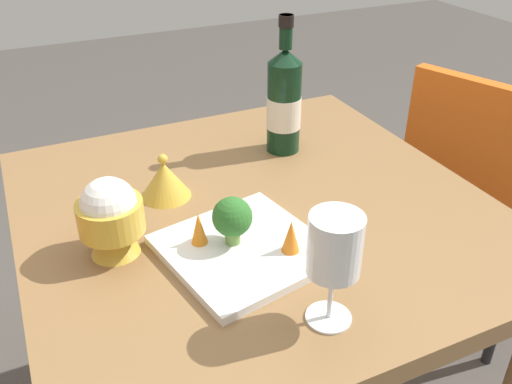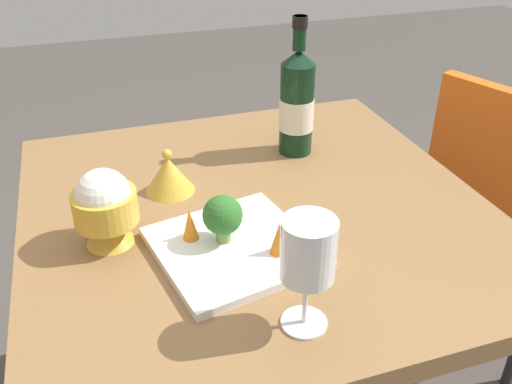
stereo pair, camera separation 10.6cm
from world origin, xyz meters
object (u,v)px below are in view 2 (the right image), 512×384
(wine_bottle, at_px, (297,103))
(serving_plate, at_px, (234,248))
(broccoli_floret, at_px, (223,216))
(carrot_garnish_left, at_px, (190,224))
(rice_bowl, at_px, (105,206))
(wine_glass, at_px, (308,253))
(carrot_garnish_right, at_px, (279,238))
(rice_bowl_lid, at_px, (169,174))
(chair_by_wall, at_px, (506,199))

(wine_bottle, relative_size, serving_plate, 1.04)
(broccoli_floret, relative_size, carrot_garnish_left, 1.46)
(rice_bowl, distance_m, carrot_garnish_left, 0.15)
(wine_bottle, relative_size, broccoli_floret, 3.56)
(broccoli_floret, xyz_separation_m, carrot_garnish_left, (-0.05, 0.02, -0.02))
(wine_glass, bearing_deg, broccoli_floret, 106.35)
(carrot_garnish_right, bearing_deg, rice_bowl_lid, 115.02)
(wine_glass, xyz_separation_m, carrot_garnish_right, (0.02, 0.15, -0.08))
(chair_by_wall, relative_size, wine_bottle, 2.78)
(rice_bowl_lid, distance_m, carrot_garnish_left, 0.20)
(wine_bottle, distance_m, carrot_garnish_left, 0.42)
(chair_by_wall, xyz_separation_m, rice_bowl_lid, (-0.91, -0.03, 0.25))
(wine_bottle, xyz_separation_m, carrot_garnish_left, (-0.30, -0.28, -0.07))
(chair_by_wall, xyz_separation_m, wine_glass, (-0.79, -0.46, 0.34))
(carrot_garnish_left, bearing_deg, serving_plate, -31.61)
(wine_glass, relative_size, broccoli_floret, 2.09)
(rice_bowl, bearing_deg, rice_bowl_lid, 46.90)
(wine_bottle, xyz_separation_m, serving_plate, (-0.24, -0.32, -0.11))
(chair_by_wall, xyz_separation_m, broccoli_floret, (-0.85, -0.25, 0.28))
(carrot_garnish_left, distance_m, carrot_garnish_right, 0.16)
(rice_bowl_lid, bearing_deg, broccoli_floret, -76.42)
(rice_bowl_lid, bearing_deg, wine_glass, -75.04)
(wine_bottle, xyz_separation_m, rice_bowl, (-0.44, -0.23, -0.04))
(serving_plate, distance_m, broccoli_floret, 0.06)
(serving_plate, bearing_deg, rice_bowl, 154.23)
(chair_by_wall, bearing_deg, carrot_garnish_left, -96.14)
(wine_bottle, bearing_deg, carrot_garnish_left, -137.24)
(carrot_garnish_right, bearing_deg, broccoli_floret, 141.57)
(rice_bowl, distance_m, rice_bowl_lid, 0.20)
(wine_bottle, distance_m, serving_plate, 0.42)
(wine_bottle, height_order, wine_glass, wine_bottle)
(rice_bowl, xyz_separation_m, serving_plate, (0.20, -0.10, -0.07))
(rice_bowl_lid, bearing_deg, serving_plate, -74.36)
(wine_bottle, distance_m, broccoli_floret, 0.40)
(wine_bottle, distance_m, carrot_garnish_right, 0.41)
(chair_by_wall, bearing_deg, rice_bowl_lid, -108.22)
(wine_bottle, height_order, rice_bowl, wine_bottle)
(rice_bowl_lid, bearing_deg, carrot_garnish_left, -89.72)
(wine_bottle, xyz_separation_m, broccoli_floret, (-0.25, -0.30, -0.05))
(carrot_garnish_left, bearing_deg, wine_bottle, 42.76)
(wine_glass, height_order, carrot_garnish_right, wine_glass)
(carrot_garnish_left, bearing_deg, chair_by_wall, 13.93)
(rice_bowl, distance_m, carrot_garnish_right, 0.30)
(serving_plate, bearing_deg, wine_glass, -75.88)
(chair_by_wall, height_order, serving_plate, chair_by_wall)
(rice_bowl, xyz_separation_m, broccoli_floret, (0.18, -0.08, -0.01))
(carrot_garnish_right, bearing_deg, rice_bowl, 151.86)
(chair_by_wall, relative_size, rice_bowl, 6.00)
(rice_bowl, relative_size, carrot_garnish_left, 2.41)
(rice_bowl, height_order, serving_plate, rice_bowl)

